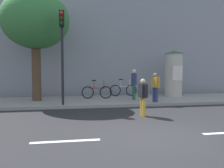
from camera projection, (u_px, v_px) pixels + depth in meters
name	position (u px, v px, depth m)	size (l,w,h in m)	color
ground_plane	(154.00, 137.00, 6.47)	(80.00, 80.00, 0.00)	#232326
sidewalk_curb	(111.00, 100.00, 13.35)	(36.00, 4.00, 0.15)	gray
lane_markings	(154.00, 137.00, 6.47)	(25.80, 0.16, 0.01)	silver
building_backdrop	(100.00, 41.00, 18.01)	(36.00, 5.00, 8.04)	gray
traffic_light	(62.00, 42.00, 10.97)	(0.24, 0.45, 4.44)	black
poster_column	(174.00, 73.00, 14.74)	(1.19, 1.19, 2.89)	#B2ADA3
street_tree	(35.00, 21.00, 12.48)	(3.60, 3.60, 5.88)	#4C3826
pedestrian_in_dark_shirt	(143.00, 95.00, 9.25)	(0.27, 0.60, 1.49)	#B78C33
pedestrian_with_bag	(134.00, 82.00, 13.06)	(0.28, 0.59, 1.72)	#1E5938
pedestrian_in_light_jacket	(155.00, 85.00, 12.12)	(0.38, 0.55, 1.52)	navy
bicycle_leaning	(97.00, 92.00, 13.64)	(1.76, 0.31, 1.09)	black
bicycle_upright	(123.00, 90.00, 14.90)	(1.77, 0.10, 1.09)	black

